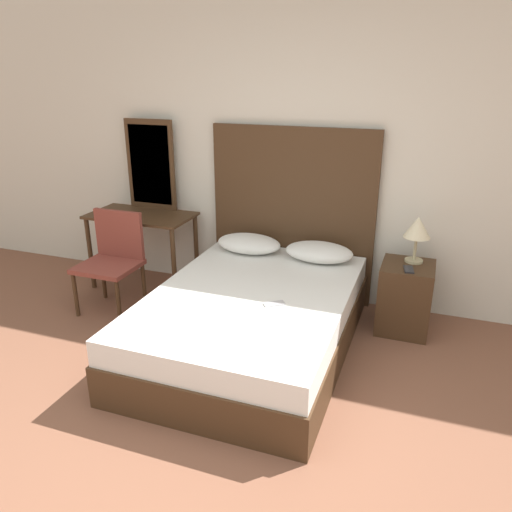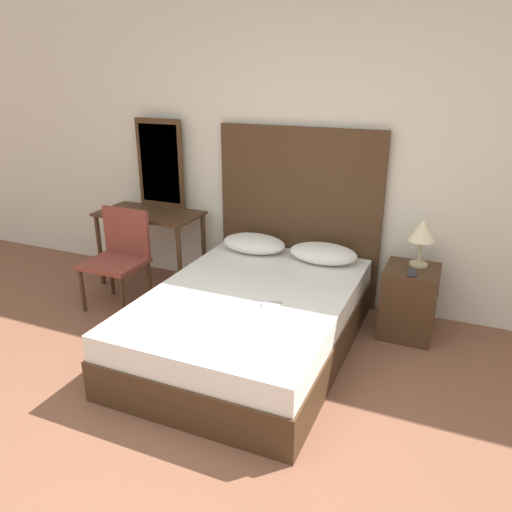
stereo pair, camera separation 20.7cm
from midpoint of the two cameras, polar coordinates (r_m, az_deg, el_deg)
The scene contains 13 objects.
ground_plane at distance 2.80m, azimuth -9.91°, elevation -26.50°, with size 16.00×16.00×0.00m, color brown.
wall_back at distance 4.46m, azimuth 8.53°, elevation 11.57°, with size 10.00×0.06×2.70m.
bed at distance 3.83m, azimuth 0.94°, elevation -7.42°, with size 1.43×2.07×0.48m.
headboard at distance 4.55m, azimuth 6.13°, elevation 4.59°, with size 1.50×0.05×1.57m.
pillow_left at distance 4.49m, azimuth 1.09°, elevation 1.44°, with size 0.59×0.37×0.16m.
pillow_right at distance 4.31m, azimuth 9.06°, elevation 0.29°, with size 0.59×0.37×0.16m.
phone_on_bed at distance 3.53m, azimuth 3.48°, elevation -5.54°, with size 0.16×0.14×0.01m.
nightstand at distance 4.23m, azimuth 18.41°, elevation -4.96°, with size 0.41×0.43×0.57m.
table_lamp at distance 4.11m, azimuth 19.86°, elevation 2.58°, with size 0.21×0.21×0.38m.
phone_on_nightstand at distance 4.02m, azimuth 18.81°, elevation -1.85°, with size 0.09×0.16×0.01m.
vanity_desk at distance 4.94m, azimuth -10.84°, elevation 3.57°, with size 0.99×0.53×0.74m.
vanity_mirror at distance 5.01m, azimuth -9.72°, elevation 10.35°, with size 0.50×0.03×0.86m.
chair at distance 4.60m, azimuth -14.08°, elevation 0.42°, with size 0.50×0.45×0.87m.
Camera 2 is at (1.24, -1.50, 2.05)m, focal length 35.00 mm.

